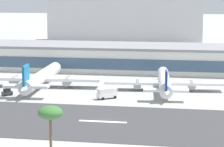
{
  "coord_description": "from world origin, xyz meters",
  "views": [
    {
      "loc": [
        21.97,
        -115.61,
        30.97
      ],
      "look_at": [
        -6.0,
        43.55,
        4.87
      ],
      "focal_mm": 78.17,
      "sensor_mm": 36.0,
      "label": 1
    }
  ],
  "objects_px": {
    "palm_tree_1": "(50,114)",
    "distant_hotel_block": "(127,16)",
    "service_baggage_tug_2": "(7,92)",
    "service_box_truck_0": "(107,93)",
    "airliner_blue_tail_gate_0": "(41,78)",
    "airliner_navy_tail_gate_1": "(164,82)",
    "terminal_building": "(123,57)"
  },
  "relations": [
    {
      "from": "airliner_blue_tail_gate_0",
      "to": "airliner_navy_tail_gate_1",
      "type": "xyz_separation_m",
      "value": [
        41.67,
        1.03,
        -0.33
      ]
    },
    {
      "from": "distant_hotel_block",
      "to": "airliner_blue_tail_gate_0",
      "type": "distance_m",
      "value": 164.27
    },
    {
      "from": "airliner_blue_tail_gate_0",
      "to": "airliner_navy_tail_gate_1",
      "type": "relative_size",
      "value": 1.11
    },
    {
      "from": "airliner_blue_tail_gate_0",
      "to": "palm_tree_1",
      "type": "bearing_deg",
      "value": -164.71
    },
    {
      "from": "terminal_building",
      "to": "service_box_truck_0",
      "type": "xyz_separation_m",
      "value": [
        4.09,
        -57.92,
        -3.48
      ]
    },
    {
      "from": "airliner_blue_tail_gate_0",
      "to": "palm_tree_1",
      "type": "relative_size",
      "value": 4.3
    },
    {
      "from": "terminal_building",
      "to": "service_box_truck_0",
      "type": "distance_m",
      "value": 58.17
    },
    {
      "from": "distant_hotel_block",
      "to": "airliner_navy_tail_gate_1",
      "type": "distance_m",
      "value": 167.13
    },
    {
      "from": "service_baggage_tug_2",
      "to": "service_box_truck_0",
      "type": "bearing_deg",
      "value": 130.31
    },
    {
      "from": "airliner_navy_tail_gate_1",
      "to": "distant_hotel_block",
      "type": "bearing_deg",
      "value": 7.06
    },
    {
      "from": "palm_tree_1",
      "to": "distant_hotel_block",
      "type": "bearing_deg",
      "value": 94.98
    },
    {
      "from": "service_box_truck_0",
      "to": "service_baggage_tug_2",
      "type": "relative_size",
      "value": 1.76
    },
    {
      "from": "service_baggage_tug_2",
      "to": "airliner_blue_tail_gate_0",
      "type": "bearing_deg",
      "value": -163.46
    },
    {
      "from": "distant_hotel_block",
      "to": "service_box_truck_0",
      "type": "xyz_separation_m",
      "value": [
        19.91,
        -177.62,
        -15.48
      ]
    },
    {
      "from": "airliner_blue_tail_gate_0",
      "to": "service_box_truck_0",
      "type": "relative_size",
      "value": 7.95
    },
    {
      "from": "palm_tree_1",
      "to": "terminal_building",
      "type": "bearing_deg",
      "value": 92.38
    },
    {
      "from": "service_baggage_tug_2",
      "to": "airliner_navy_tail_gate_1",
      "type": "bearing_deg",
      "value": 147.28
    },
    {
      "from": "distant_hotel_block",
      "to": "service_box_truck_0",
      "type": "relative_size",
      "value": 16.07
    },
    {
      "from": "terminal_building",
      "to": "airliner_blue_tail_gate_0",
      "type": "bearing_deg",
      "value": -115.96
    },
    {
      "from": "palm_tree_1",
      "to": "airliner_blue_tail_gate_0",
      "type": "bearing_deg",
      "value": 109.57
    },
    {
      "from": "airliner_navy_tail_gate_1",
      "to": "service_box_truck_0",
      "type": "xyz_separation_m",
      "value": [
        -16.22,
        -15.07,
        -1.14
      ]
    },
    {
      "from": "airliner_navy_tail_gate_1",
      "to": "service_baggage_tug_2",
      "type": "relative_size",
      "value": 12.59
    },
    {
      "from": "terminal_building",
      "to": "airliner_blue_tail_gate_0",
      "type": "height_order",
      "value": "terminal_building"
    },
    {
      "from": "airliner_blue_tail_gate_0",
      "to": "service_box_truck_0",
      "type": "xyz_separation_m",
      "value": [
        25.46,
        -14.04,
        -1.46
      ]
    },
    {
      "from": "airliner_navy_tail_gate_1",
      "to": "service_box_truck_0",
      "type": "bearing_deg",
      "value": 127.43
    },
    {
      "from": "palm_tree_1",
      "to": "service_baggage_tug_2",
      "type": "bearing_deg",
      "value": 118.72
    },
    {
      "from": "distant_hotel_block",
      "to": "service_box_truck_0",
      "type": "bearing_deg",
      "value": -83.6
    },
    {
      "from": "distant_hotel_block",
      "to": "palm_tree_1",
      "type": "bearing_deg",
      "value": -85.02
    },
    {
      "from": "airliner_blue_tail_gate_0",
      "to": "distant_hotel_block",
      "type": "bearing_deg",
      "value": -6.23
    },
    {
      "from": "service_box_truck_0",
      "to": "airliner_blue_tail_gate_0",
      "type": "bearing_deg",
      "value": 111.5
    },
    {
      "from": "terminal_building",
      "to": "airliner_blue_tail_gate_0",
      "type": "distance_m",
      "value": 48.84
    },
    {
      "from": "terminal_building",
      "to": "palm_tree_1",
      "type": "relative_size",
      "value": 19.25
    }
  ]
}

